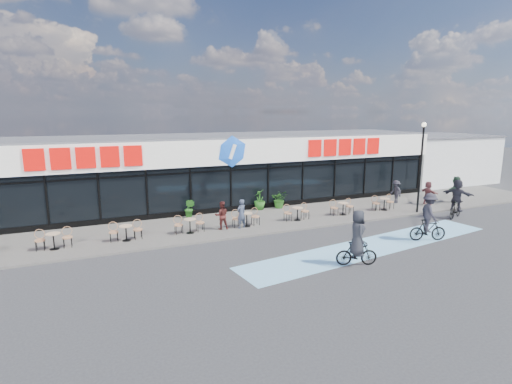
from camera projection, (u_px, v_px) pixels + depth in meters
ground at (283, 247)px, 18.30m from camera, size 120.00×120.00×0.00m
sidewalk at (246, 222)px, 22.35m from camera, size 44.00×5.00×0.10m
bike_lane at (374, 246)px, 18.49m from camera, size 14.17×4.13×0.01m
building at (216, 169)px, 26.79m from camera, size 30.60×6.57×4.75m
neighbour_building at (431, 158)px, 35.72m from camera, size 9.20×7.20×4.11m
lamp_post at (421, 160)px, 23.73m from camera, size 0.28×0.28×5.41m
bistro_set_1 at (54, 239)px, 17.75m from camera, size 1.54×0.62×0.90m
bistro_set_2 at (126, 231)px, 18.94m from camera, size 1.54×0.62×0.90m
bistro_set_3 at (190, 224)px, 20.13m from camera, size 1.54×0.62×0.90m
bistro_set_4 at (246, 218)px, 21.32m from camera, size 1.54×0.62×0.90m
bistro_set_5 at (297, 212)px, 22.51m from camera, size 1.54×0.62×0.90m
bistro_set_6 at (342, 207)px, 23.70m from camera, size 1.54×0.62×0.90m
bistro_set_7 at (383, 202)px, 24.89m from camera, size 1.54×0.62×0.90m
potted_plant_left at (190, 208)px, 22.95m from camera, size 0.78×0.77×1.10m
potted_plant_mid at (260, 199)px, 24.91m from camera, size 0.98×0.98×1.27m
potted_plant_right at (280, 199)px, 25.31m from camera, size 1.32×1.26×1.14m
patron_left at (241, 214)px, 20.88m from camera, size 0.66×0.55×1.54m
patron_right at (222, 215)px, 20.68m from camera, size 0.81×0.68×1.47m
pedestrian_a at (396, 192)px, 26.68m from camera, size 0.63×1.02×1.53m
pedestrian_b at (428, 193)px, 26.25m from camera, size 0.54×1.45×1.54m
pedestrian_c at (456, 189)px, 26.84m from camera, size 1.72×1.20×1.78m
cyclist_a at (429, 219)px, 19.07m from camera, size 1.83×1.38×2.33m
cyclist_b at (457, 200)px, 23.15m from camera, size 1.82×1.79×2.30m
cyclist_c at (357, 242)px, 15.98m from camera, size 1.73×1.05×2.30m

